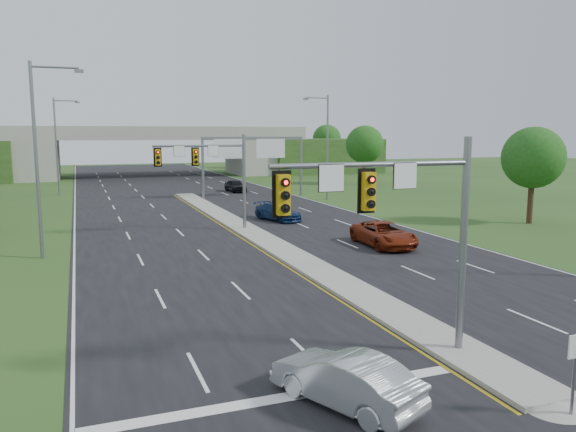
# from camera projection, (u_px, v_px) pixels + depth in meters

# --- Properties ---
(ground) EXTENTS (240.00, 240.00, 0.00)m
(ground) POSITION_uv_depth(u_px,v_px,m) (458.00, 352.00, 18.33)
(ground) COLOR #264819
(ground) RESTS_ON ground
(road) EXTENTS (24.00, 160.00, 0.02)m
(road) POSITION_uv_depth(u_px,v_px,m) (214.00, 212.00, 50.74)
(road) COLOR black
(road) RESTS_ON ground
(median) EXTENTS (2.00, 54.00, 0.16)m
(median) POSITION_uv_depth(u_px,v_px,m) (253.00, 233.00, 39.62)
(median) COLOR gray
(median) RESTS_ON road
(median_nose) EXTENTS (2.00, 2.00, 0.16)m
(median_nose) POSITION_uv_depth(u_px,v_px,m) (555.00, 404.00, 14.61)
(median_nose) COLOR gray
(median_nose) RESTS_ON road
(lane_markings) EXTENTS (23.72, 160.00, 0.01)m
(lane_markings) POSITION_uv_depth(u_px,v_px,m) (224.00, 222.00, 44.90)
(lane_markings) COLOR gold
(lane_markings) RESTS_ON road
(signal_mast_near) EXTENTS (6.62, 0.60, 7.00)m
(signal_mast_near) POSITION_uv_depth(u_px,v_px,m) (404.00, 213.00, 16.78)
(signal_mast_near) COLOR slate
(signal_mast_near) RESTS_ON ground
(signal_mast_far) EXTENTS (6.62, 0.60, 7.00)m
(signal_mast_far) POSITION_uv_depth(u_px,v_px,m) (214.00, 167.00, 39.93)
(signal_mast_far) COLOR slate
(signal_mast_far) RESTS_ON ground
(keep_right_sign) EXTENTS (0.60, 0.13, 2.20)m
(keep_right_sign) POSITION_uv_depth(u_px,v_px,m) (576.00, 360.00, 13.91)
(keep_right_sign) COLOR slate
(keep_right_sign) RESTS_ON ground
(sign_gantry) EXTENTS (11.58, 0.44, 6.67)m
(sign_gantry) POSITION_uv_depth(u_px,v_px,m) (252.00, 150.00, 61.48)
(sign_gantry) COLOR slate
(sign_gantry) RESTS_ON ground
(overpass) EXTENTS (80.00, 14.00, 8.10)m
(overpass) POSITION_uv_depth(u_px,v_px,m) (151.00, 155.00, 91.90)
(overpass) COLOR gray
(overpass) RESTS_ON ground
(lightpole_l_mid) EXTENTS (2.85, 0.25, 11.00)m
(lightpole_l_mid) POSITION_uv_depth(u_px,v_px,m) (40.00, 151.00, 31.34)
(lightpole_l_mid) COLOR slate
(lightpole_l_mid) RESTS_ON ground
(lightpole_l_far) EXTENTS (2.85, 0.25, 11.00)m
(lightpole_l_far) POSITION_uv_depth(u_px,v_px,m) (58.00, 142.00, 63.75)
(lightpole_l_far) COLOR slate
(lightpole_l_far) RESTS_ON ground
(lightpole_r_far) EXTENTS (2.85, 0.25, 11.00)m
(lightpole_r_far) POSITION_uv_depth(u_px,v_px,m) (326.00, 142.00, 59.10)
(lightpole_r_far) COLOR slate
(lightpole_r_far) RESTS_ON ground
(tree_r_near) EXTENTS (4.80, 4.80, 7.60)m
(tree_r_near) POSITION_uv_depth(u_px,v_px,m) (533.00, 158.00, 43.73)
(tree_r_near) COLOR #382316
(tree_r_near) RESTS_ON ground
(tree_r_mid) EXTENTS (5.20, 5.20, 8.12)m
(tree_r_mid) POSITION_uv_depth(u_px,v_px,m) (365.00, 145.00, 77.49)
(tree_r_mid) COLOR #382316
(tree_r_mid) RESTS_ON ground
(tree_back_c) EXTENTS (5.60, 5.60, 8.32)m
(tree_back_c) POSITION_uv_depth(u_px,v_px,m) (263.00, 141.00, 112.91)
(tree_back_c) COLOR #382316
(tree_back_c) RESTS_ON ground
(tree_back_d) EXTENTS (6.00, 6.00, 8.85)m
(tree_back_d) POSITION_uv_depth(u_px,v_px,m) (327.00, 139.00, 117.73)
(tree_back_d) COLOR #382316
(tree_back_d) RESTS_ON ground
(car_silver) EXTENTS (3.15, 4.49, 1.40)m
(car_silver) POSITION_uv_depth(u_px,v_px,m) (345.00, 379.00, 14.68)
(car_silver) COLOR silver
(car_silver) RESTS_ON road
(car_far_a) EXTENTS (2.77, 5.61, 1.53)m
(car_far_a) POSITION_uv_depth(u_px,v_px,m) (384.00, 234.00, 35.38)
(car_far_a) COLOR maroon
(car_far_a) RESTS_ON road
(car_far_b) EXTENTS (3.25, 5.10, 1.38)m
(car_far_b) POSITION_uv_depth(u_px,v_px,m) (278.00, 212.00, 45.82)
(car_far_b) COLOR #0B2047
(car_far_b) RESTS_ON road
(car_far_c) EXTENTS (2.06, 4.42, 1.46)m
(car_far_c) POSITION_uv_depth(u_px,v_px,m) (235.00, 186.00, 68.08)
(car_far_c) COLOR black
(car_far_c) RESTS_ON road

